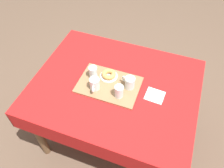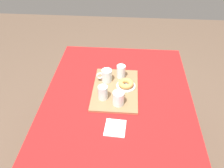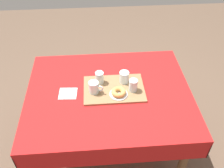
{
  "view_description": "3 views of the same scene",
  "coord_description": "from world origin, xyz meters",
  "px_view_note": "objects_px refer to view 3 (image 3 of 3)",
  "views": [
    {
      "loc": [
        -0.35,
        1.01,
        2.0
      ],
      "look_at": [
        0.01,
        0.05,
        0.78
      ],
      "focal_mm": 36.08,
      "sensor_mm": 36.0,
      "label": 1
    },
    {
      "loc": [
        -1.19,
        -0.05,
        1.77
      ],
      "look_at": [
        0.03,
        0.04,
        0.78
      ],
      "focal_mm": 37.64,
      "sensor_mm": 36.0,
      "label": 2
    },
    {
      "loc": [
        -0.08,
        -1.33,
        2.0
      ],
      "look_at": [
        0.03,
        0.05,
        0.75
      ],
      "focal_mm": 39.93,
      "sensor_mm": 36.0,
      "label": 3
    }
  ],
  "objects_px": {
    "dining_table": "(109,100)",
    "donut_plate_left": "(119,94)",
    "water_glass_near": "(100,78)",
    "paper_napkin": "(68,94)",
    "serving_tray": "(114,89)",
    "tea_mug_left": "(124,77)",
    "tea_mug_right": "(94,88)",
    "water_glass_far": "(133,86)",
    "sugar_donut_left": "(119,92)"
  },
  "relations": [
    {
      "from": "water_glass_far",
      "to": "paper_napkin",
      "type": "xyz_separation_m",
      "value": [
        -0.48,
        0.01,
        -0.05
      ]
    },
    {
      "from": "sugar_donut_left",
      "to": "water_glass_far",
      "type": "bearing_deg",
      "value": 19.94
    },
    {
      "from": "tea_mug_left",
      "to": "paper_napkin",
      "type": "height_order",
      "value": "tea_mug_left"
    },
    {
      "from": "water_glass_near",
      "to": "sugar_donut_left",
      "type": "height_order",
      "value": "water_glass_near"
    },
    {
      "from": "donut_plate_left",
      "to": "sugar_donut_left",
      "type": "xyz_separation_m",
      "value": [
        0.0,
        0.0,
        0.02
      ]
    },
    {
      "from": "donut_plate_left",
      "to": "paper_napkin",
      "type": "height_order",
      "value": "donut_plate_left"
    },
    {
      "from": "dining_table",
      "to": "paper_napkin",
      "type": "distance_m",
      "value": 0.32
    },
    {
      "from": "water_glass_near",
      "to": "donut_plate_left",
      "type": "relative_size",
      "value": 0.71
    },
    {
      "from": "dining_table",
      "to": "tea_mug_left",
      "type": "height_order",
      "value": "tea_mug_left"
    },
    {
      "from": "water_glass_near",
      "to": "donut_plate_left",
      "type": "xyz_separation_m",
      "value": [
        0.13,
        -0.14,
        -0.04
      ]
    },
    {
      "from": "serving_tray",
      "to": "water_glass_near",
      "type": "bearing_deg",
      "value": 144.32
    },
    {
      "from": "donut_plate_left",
      "to": "paper_napkin",
      "type": "relative_size",
      "value": 1.03
    },
    {
      "from": "tea_mug_left",
      "to": "paper_napkin",
      "type": "relative_size",
      "value": 0.85
    },
    {
      "from": "serving_tray",
      "to": "water_glass_far",
      "type": "height_order",
      "value": "water_glass_far"
    },
    {
      "from": "water_glass_near",
      "to": "paper_napkin",
      "type": "distance_m",
      "value": 0.26
    },
    {
      "from": "tea_mug_right",
      "to": "sugar_donut_left",
      "type": "relative_size",
      "value": 1.01
    },
    {
      "from": "water_glass_far",
      "to": "donut_plate_left",
      "type": "xyz_separation_m",
      "value": [
        -0.11,
        -0.04,
        -0.04
      ]
    },
    {
      "from": "tea_mug_right",
      "to": "water_glass_far",
      "type": "distance_m",
      "value": 0.28
    },
    {
      "from": "donut_plate_left",
      "to": "sugar_donut_left",
      "type": "bearing_deg",
      "value": 0.0
    },
    {
      "from": "dining_table",
      "to": "donut_plate_left",
      "type": "height_order",
      "value": "donut_plate_left"
    },
    {
      "from": "donut_plate_left",
      "to": "tea_mug_left",
      "type": "bearing_deg",
      "value": 68.52
    },
    {
      "from": "water_glass_far",
      "to": "sugar_donut_left",
      "type": "distance_m",
      "value": 0.12
    },
    {
      "from": "tea_mug_right",
      "to": "sugar_donut_left",
      "type": "height_order",
      "value": "tea_mug_right"
    },
    {
      "from": "donut_plate_left",
      "to": "sugar_donut_left",
      "type": "distance_m",
      "value": 0.02
    },
    {
      "from": "serving_tray",
      "to": "tea_mug_left",
      "type": "relative_size",
      "value": 4.06
    },
    {
      "from": "paper_napkin",
      "to": "dining_table",
      "type": "bearing_deg",
      "value": 0.8
    },
    {
      "from": "tea_mug_right",
      "to": "water_glass_near",
      "type": "height_order",
      "value": "water_glass_near"
    },
    {
      "from": "dining_table",
      "to": "sugar_donut_left",
      "type": "xyz_separation_m",
      "value": [
        0.07,
        -0.05,
        0.13
      ]
    },
    {
      "from": "serving_tray",
      "to": "sugar_donut_left",
      "type": "distance_m",
      "value": 0.08
    },
    {
      "from": "tea_mug_right",
      "to": "paper_napkin",
      "type": "xyz_separation_m",
      "value": [
        -0.19,
        0.0,
        -0.05
      ]
    },
    {
      "from": "dining_table",
      "to": "water_glass_near",
      "type": "xyz_separation_m",
      "value": [
        -0.06,
        0.1,
        0.15
      ]
    },
    {
      "from": "water_glass_far",
      "to": "donut_plate_left",
      "type": "height_order",
      "value": "water_glass_far"
    },
    {
      "from": "tea_mug_left",
      "to": "donut_plate_left",
      "type": "xyz_separation_m",
      "value": [
        -0.05,
        -0.14,
        -0.04
      ]
    },
    {
      "from": "serving_tray",
      "to": "paper_napkin",
      "type": "bearing_deg",
      "value": -175.72
    },
    {
      "from": "serving_tray",
      "to": "tea_mug_left",
      "type": "xyz_separation_m",
      "value": [
        0.08,
        0.07,
        0.05
      ]
    },
    {
      "from": "dining_table",
      "to": "sugar_donut_left",
      "type": "relative_size",
      "value": 11.43
    },
    {
      "from": "tea_mug_right",
      "to": "donut_plate_left",
      "type": "xyz_separation_m",
      "value": [
        0.17,
        -0.04,
        -0.04
      ]
    },
    {
      "from": "sugar_donut_left",
      "to": "paper_napkin",
      "type": "bearing_deg",
      "value": 172.95
    },
    {
      "from": "tea_mug_right",
      "to": "paper_napkin",
      "type": "distance_m",
      "value": 0.2
    },
    {
      "from": "tea_mug_left",
      "to": "water_glass_far",
      "type": "relative_size",
      "value": 1.17
    },
    {
      "from": "tea_mug_right",
      "to": "sugar_donut_left",
      "type": "xyz_separation_m",
      "value": [
        0.17,
        -0.04,
        -0.02
      ]
    },
    {
      "from": "tea_mug_left",
      "to": "tea_mug_right",
      "type": "height_order",
      "value": "same"
    },
    {
      "from": "serving_tray",
      "to": "water_glass_near",
      "type": "distance_m",
      "value": 0.14
    },
    {
      "from": "tea_mug_right",
      "to": "paper_napkin",
      "type": "relative_size",
      "value": 0.83
    },
    {
      "from": "tea_mug_right",
      "to": "water_glass_far",
      "type": "height_order",
      "value": "water_glass_far"
    },
    {
      "from": "water_glass_near",
      "to": "donut_plate_left",
      "type": "height_order",
      "value": "water_glass_near"
    },
    {
      "from": "tea_mug_right",
      "to": "water_glass_near",
      "type": "distance_m",
      "value": 0.11
    },
    {
      "from": "serving_tray",
      "to": "donut_plate_left",
      "type": "distance_m",
      "value": 0.08
    },
    {
      "from": "sugar_donut_left",
      "to": "water_glass_near",
      "type": "bearing_deg",
      "value": 131.96
    },
    {
      "from": "tea_mug_left",
      "to": "tea_mug_right",
      "type": "distance_m",
      "value": 0.25
    }
  ]
}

